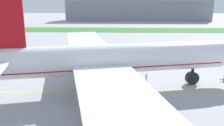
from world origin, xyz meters
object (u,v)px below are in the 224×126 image
airliner_foreground (107,60)px  ground_crew_wingwalker_port (125,82)px  ground_crew_marshaller_front (146,76)px  service_truck_fuel_bowser (224,45)px  service_truck_baggage_loader (97,45)px  service_truck_catering_van (170,50)px

airliner_foreground → ground_crew_wingwalker_port: airliner_foreground is taller
airliner_foreground → ground_crew_marshaller_front: bearing=36.7°
service_truck_fuel_bowser → ground_crew_marshaller_front: bearing=-130.9°
airliner_foreground → service_truck_baggage_loader: bearing=98.0°
airliner_foreground → service_truck_catering_van: (19.96, 35.49, -5.08)m
ground_crew_wingwalker_port → service_truck_baggage_loader: 41.98m
airliner_foreground → ground_crew_wingwalker_port: bearing=32.2°
ground_crew_wingwalker_port → airliner_foreground: bearing=-147.8°
service_truck_baggage_loader → ground_crew_marshaller_front: bearing=-67.8°
ground_crew_marshaller_front → service_truck_fuel_bowser: 51.04m
airliner_foreground → ground_crew_wingwalker_port: size_ratio=53.64×
ground_crew_wingwalker_port → service_truck_catering_van: bearing=64.0°
service_truck_baggage_loader → service_truck_catering_van: service_truck_baggage_loader is taller
ground_crew_wingwalker_port → service_truck_catering_van: (16.16, 33.09, 0.41)m
airliner_foreground → ground_crew_wingwalker_port: 7.09m
ground_crew_marshaller_front → service_truck_fuel_bowser: service_truck_fuel_bowser is taller
airliner_foreground → service_truck_fuel_bowser: (42.25, 45.16, -5.04)m
airliner_foreground → service_truck_fuel_bowser: airliner_foreground is taller
airliner_foreground → service_truck_catering_van: airliner_foreground is taller
ground_crew_wingwalker_port → service_truck_fuel_bowser: 57.51m
service_truck_fuel_bowser → service_truck_catering_van: service_truck_fuel_bowser is taller
service_truck_baggage_loader → service_truck_fuel_bowser: bearing=2.3°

